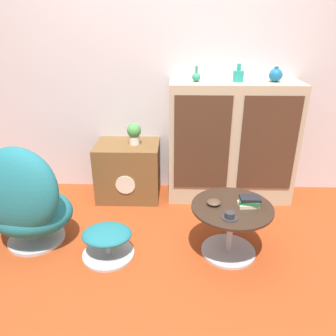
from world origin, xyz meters
The scene contains 14 objects.
ground_plane centered at (0.00, 0.00, 0.00)m, with size 12.00×12.00×0.00m, color #9E3D19.
wall_back centered at (0.00, 1.37, 1.30)m, with size 6.40×0.06×2.60m.
sideboard centered at (0.62, 1.13, 0.57)m, with size 1.18×0.41×1.14m.
tv_console centered at (-0.37, 1.11, 0.28)m, with size 0.61×0.47×0.55m.
egg_chair centered at (-1.04, 0.28, 0.38)m, with size 0.72×0.68×0.85m.
ottoman centered at (-0.41, 0.16, 0.15)m, with size 0.39×0.39×0.23m.
coffee_table centered at (0.51, 0.23, 0.26)m, with size 0.59×0.59×0.41m.
vase_leftmost centered at (0.27, 1.14, 1.18)m, with size 0.07×0.07×0.13m.
vase_inner_left centered at (0.63, 1.14, 1.19)m, with size 0.09×0.09×0.15m.
vase_inner_right centered at (0.96, 1.14, 1.20)m, with size 0.11×0.11×0.13m.
potted_plant centered at (-0.30, 1.11, 0.67)m, with size 0.13×0.13×0.20m.
teacup centered at (0.46, 0.07, 0.42)m, with size 0.11×0.11×0.05m.
book_stack centered at (0.62, 0.23, 0.44)m, with size 0.16×0.11×0.07m.
bowl centered at (0.37, 0.25, 0.43)m, with size 0.10×0.10×0.04m.
Camera 1 is at (0.10, -1.82, 1.62)m, focal length 35.00 mm.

